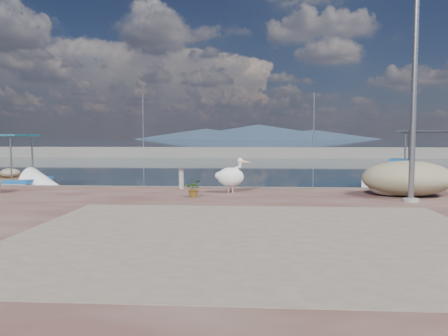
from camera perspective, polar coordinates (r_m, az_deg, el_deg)
ground at (r=11.41m, az=-1.27°, el=-7.86°), size 1400.00×1400.00×0.00m
quay at (r=5.62m, az=-6.92°, el=-17.91°), size 44.00×22.00×0.50m
quay_patch at (r=8.33m, az=3.83°, el=-8.78°), size 9.00×7.00×0.01m
breakwater at (r=51.16m, az=2.67°, el=2.04°), size 120.00×2.20×7.50m
mountains at (r=661.17m, az=4.08°, el=4.61°), size 370.00×280.00×22.00m
boat_right at (r=20.95m, az=26.40°, el=-2.18°), size 6.77×4.62×3.11m
pelican at (r=14.58m, az=0.93°, el=-1.10°), size 1.21×0.62×1.17m
lamp_post at (r=13.65m, az=23.56°, el=9.78°), size 0.44×0.96×7.00m
bollard_near at (r=15.76m, az=-5.60°, el=-1.30°), size 0.24×0.24×0.73m
potted_plant at (r=13.51m, az=-3.94°, el=-2.69°), size 0.51×0.44×0.55m
net_pile_c at (r=14.95m, az=22.86°, el=-1.26°), size 2.84×2.03×1.12m
net_pile_d at (r=14.86m, az=21.04°, el=-2.34°), size 1.46×1.10×0.55m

